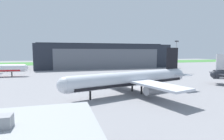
{
  "coord_description": "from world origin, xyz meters",
  "views": [
    {
      "loc": [
        -26.02,
        -57.51,
        12.73
      ],
      "look_at": [
        -3.77,
        20.55,
        4.42
      ],
      "focal_mm": 28.52,
      "sensor_mm": 36.0,
      "label": 1
    }
  ],
  "objects_px": {
    "maintenance_hangar": "(103,56)",
    "airliner_near_left": "(132,79)",
    "apron_light_mast": "(176,54)",
    "pushback_tractor": "(119,75)"
  },
  "relations": [
    {
      "from": "apron_light_mast",
      "to": "maintenance_hangar",
      "type": "bearing_deg",
      "value": 124.9
    },
    {
      "from": "maintenance_hangar",
      "to": "apron_light_mast",
      "type": "relative_size",
      "value": 5.3
    },
    {
      "from": "airliner_near_left",
      "to": "pushback_tractor",
      "type": "distance_m",
      "value": 36.61
    },
    {
      "from": "pushback_tractor",
      "to": "maintenance_hangar",
      "type": "bearing_deg",
      "value": 84.79
    },
    {
      "from": "pushback_tractor",
      "to": "apron_light_mast",
      "type": "distance_m",
      "value": 43.75
    },
    {
      "from": "maintenance_hangar",
      "to": "airliner_near_left",
      "type": "relative_size",
      "value": 2.38
    },
    {
      "from": "apron_light_mast",
      "to": "pushback_tractor",
      "type": "bearing_deg",
      "value": -165.1
    },
    {
      "from": "maintenance_hangar",
      "to": "airliner_near_left",
      "type": "bearing_deg",
      "value": -97.78
    },
    {
      "from": "maintenance_hangar",
      "to": "pushback_tractor",
      "type": "height_order",
      "value": "maintenance_hangar"
    },
    {
      "from": "airliner_near_left",
      "to": "pushback_tractor",
      "type": "xyz_separation_m",
      "value": [
        7.67,
        35.64,
        -3.35
      ]
    }
  ]
}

